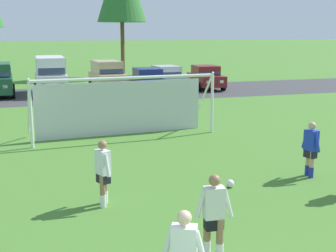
# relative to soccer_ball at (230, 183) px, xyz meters

# --- Properties ---
(ground_plane) EXTENTS (400.00, 400.00, 0.00)m
(ground_plane) POSITION_rel_soccer_ball_xyz_m (-2.95, 7.99, -0.11)
(ground_plane) COLOR #477A2D
(parking_lot_strip) EXTENTS (52.00, 8.40, 0.01)m
(parking_lot_strip) POSITION_rel_soccer_ball_xyz_m (-2.95, 20.13, -0.11)
(parking_lot_strip) COLOR #3D3D3F
(parking_lot_strip) RESTS_ON ground
(soccer_ball) EXTENTS (0.22, 0.22, 0.22)m
(soccer_ball) POSITION_rel_soccer_ball_xyz_m (0.00, 0.00, 0.00)
(soccer_ball) COLOR white
(soccer_ball) RESTS_ON ground
(soccer_goal) EXTENTS (7.53, 2.44, 2.57)m
(soccer_goal) POSITION_rel_soccer_ball_xyz_m (-1.52, 7.14, 1.18)
(soccer_goal) COLOR white
(soccer_goal) RESTS_ON ground
(player_midfield_center) EXTENTS (0.37, 0.74, 1.64)m
(player_midfield_center) POSITION_rel_soccer_ball_xyz_m (-3.52, -0.28, 0.71)
(player_midfield_center) COLOR #936B4C
(player_midfield_center) RESTS_ON ground
(player_defender_far) EXTENTS (0.34, 0.75, 1.64)m
(player_defender_far) POSITION_rel_soccer_ball_xyz_m (2.63, 0.19, 0.71)
(player_defender_far) COLOR tan
(player_defender_far) RESTS_ON ground
(player_winger_right) EXTENTS (0.73, 0.32, 1.64)m
(player_winger_right) POSITION_rel_soccer_ball_xyz_m (-1.98, -3.52, 0.71)
(player_winger_right) COLOR #936B4C
(player_winger_right) RESTS_ON ground
(parked_car_slot_center) EXTENTS (2.21, 4.81, 2.52)m
(parked_car_slot_center) POSITION_rel_soccer_ball_xyz_m (-3.67, 21.02, 1.23)
(parked_car_slot_center) COLOR silver
(parked_car_slot_center) RESTS_ON ground
(parked_car_slot_center_right) EXTENTS (2.32, 4.69, 2.16)m
(parked_car_slot_center_right) POSITION_rel_soccer_ball_xyz_m (0.25, 21.28, 1.00)
(parked_car_slot_center_right) COLOR tan
(parked_car_slot_center_right) RESTS_ON ground
(parked_car_slot_right) EXTENTS (2.06, 4.21, 1.72)m
(parked_car_slot_right) POSITION_rel_soccer_ball_xyz_m (2.72, 19.38, 0.77)
(parked_car_slot_right) COLOR navy
(parked_car_slot_right) RESTS_ON ground
(parked_car_slot_far_right) EXTENTS (2.24, 4.31, 1.72)m
(parked_car_slot_far_right) POSITION_rel_soccer_ball_xyz_m (4.63, 21.13, 0.77)
(parked_car_slot_far_right) COLOR #B2B2BC
(parked_car_slot_far_right) RESTS_ON ground
(parked_car_slot_end) EXTENTS (2.27, 4.32, 1.72)m
(parked_car_slot_end) POSITION_rel_soccer_ball_xyz_m (7.48, 20.54, 0.77)
(parked_car_slot_end) COLOR maroon
(parked_car_slot_end) RESTS_ON ground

